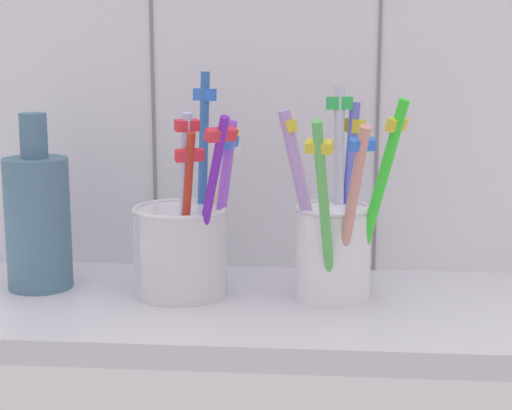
{
  "coord_description": "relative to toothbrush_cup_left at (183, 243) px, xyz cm",
  "views": [
    {
      "loc": [
        6.1,
        -69.34,
        24.34
      ],
      "look_at": [
        0.0,
        1.65,
        10.08
      ],
      "focal_mm": 59.56,
      "sensor_mm": 36.0,
      "label": 1
    }
  ],
  "objects": [
    {
      "name": "tile_wall_back",
      "position": [
        6.37,
        10.37,
        15.89
      ],
      "size": [
        64.0,
        2.2,
        45.0
      ],
      "color": "white",
      "rests_on": "ground"
    },
    {
      "name": "ceramic_vase",
      "position": [
        -13.23,
        0.9,
        1.7
      ],
      "size": [
        5.77,
        5.77,
        15.72
      ],
      "color": "slate",
      "rests_on": "counter_slab"
    },
    {
      "name": "toothbrush_cup_right",
      "position": [
        13.1,
        -0.15,
        0.63
      ],
      "size": [
        10.8,
        12.1,
        18.2
      ],
      "color": "white",
      "rests_on": "counter_slab"
    },
    {
      "name": "toothbrush_cup_left",
      "position": [
        0.0,
        0.0,
        0.0
      ],
      "size": [
        9.8,
        10.71,
        19.26
      ],
      "color": "silver",
      "rests_on": "counter_slab"
    },
    {
      "name": "counter_slab",
      "position": [
        6.37,
        -1.62,
        -5.62
      ],
      "size": [
        64.0,
        22.0,
        2.0
      ],
      "primitive_type": "cube",
      "color": "silver",
      "rests_on": "ground"
    }
  ]
}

